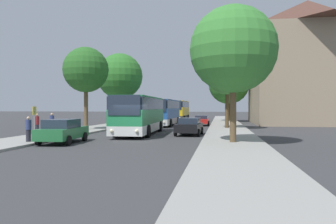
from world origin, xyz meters
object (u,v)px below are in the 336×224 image
(parked_car_left_curb, at_px, (63,131))
(pedestrian_walking_back, at_px, (52,123))
(pedestrian_waiting_far, at_px, (28,129))
(tree_right_near, at_px, (233,50))
(bus_middle, at_px, (164,112))
(parked_car_right_far, at_px, (202,120))
(pedestrian_waiting_near, at_px, (37,124))
(bus_stop_sign, at_px, (35,118))
(parked_car_right_near, at_px, (189,126))
(tree_left_far, at_px, (86,70))
(tree_left_near, at_px, (120,76))
(bus_rear, at_px, (179,110))
(bus_front, at_px, (140,114))
(tree_right_mid, at_px, (227,72))
(tree_right_far, at_px, (229,84))

(parked_car_left_curb, height_order, pedestrian_walking_back, pedestrian_walking_back)
(pedestrian_waiting_far, xyz_separation_m, tree_right_near, (12.84, 1.86, 5.01))
(bus_middle, distance_m, pedestrian_waiting_far, 22.36)
(parked_car_right_far, distance_m, pedestrian_waiting_near, 21.37)
(bus_stop_sign, distance_m, pedestrian_waiting_near, 3.02)
(parked_car_right_near, height_order, tree_left_far, tree_left_far)
(parked_car_right_near, relative_size, tree_left_near, 0.45)
(parked_car_right_far, height_order, tree_left_far, tree_left_far)
(pedestrian_walking_back, bearing_deg, parked_car_right_far, 129.58)
(bus_rear, distance_m, parked_car_right_near, 29.04)
(parked_car_right_far, height_order, tree_right_near, tree_right_near)
(parked_car_right_near, distance_m, tree_right_near, 8.88)
(bus_front, bearing_deg, bus_middle, 88.32)
(parked_car_right_far, xyz_separation_m, pedestrian_waiting_far, (-9.69, -22.73, 0.26))
(parked_car_left_curb, xyz_separation_m, tree_right_near, (10.93, 1.05, 5.15))
(tree_right_mid, bearing_deg, parked_car_right_near, -112.07)
(bus_middle, height_order, parked_car_right_far, bus_middle)
(pedestrian_waiting_near, bearing_deg, pedestrian_walking_back, 49.67)
(bus_rear, height_order, tree_right_mid, tree_right_mid)
(parked_car_left_curb, xyz_separation_m, parked_car_right_far, (7.78, 21.92, -0.11))
(pedestrian_walking_back, bearing_deg, bus_stop_sign, -6.12)
(tree_right_near, bearing_deg, parked_car_right_near, 117.82)
(bus_stop_sign, xyz_separation_m, tree_left_far, (0.01, 9.10, 4.46))
(bus_middle, xyz_separation_m, bus_rear, (-0.09, 15.12, 0.07))
(bus_front, height_order, bus_stop_sign, bus_front)
(bus_rear, relative_size, pedestrian_walking_back, 6.41)
(pedestrian_waiting_near, xyz_separation_m, tree_left_far, (1.40, 6.49, 5.04))
(bus_front, relative_size, bus_rear, 1.01)
(parked_car_right_near, xyz_separation_m, pedestrian_waiting_near, (-12.00, -3.03, 0.24))
(pedestrian_waiting_near, bearing_deg, tree_left_far, 76.00)
(bus_middle, relative_size, bus_stop_sign, 4.53)
(bus_middle, relative_size, tree_right_far, 1.12)
(bus_middle, xyz_separation_m, tree_right_near, (7.80, -19.91, 4.21))
(parked_car_left_curb, relative_size, tree_left_far, 0.55)
(parked_car_right_near, bearing_deg, pedestrian_waiting_far, 44.24)
(tree_right_far, bearing_deg, parked_car_right_near, -98.43)
(bus_front, height_order, pedestrian_waiting_near, bus_front)
(bus_front, relative_size, parked_car_right_far, 2.84)
(bus_rear, relative_size, tree_right_far, 1.19)
(bus_stop_sign, distance_m, pedestrian_walking_back, 3.68)
(parked_car_left_curb, relative_size, pedestrian_waiting_near, 2.69)
(parked_car_left_curb, distance_m, pedestrian_walking_back, 6.49)
(parked_car_right_far, relative_size, pedestrian_waiting_near, 2.33)
(bus_rear, height_order, parked_car_right_near, bus_rear)
(pedestrian_waiting_far, bearing_deg, bus_rear, -132.29)
(pedestrian_waiting_near, xyz_separation_m, pedestrian_waiting_far, (2.53, -5.20, -0.05))
(bus_front, distance_m, parked_car_right_far, 14.87)
(parked_car_right_near, height_order, pedestrian_waiting_near, pedestrian_waiting_near)
(bus_stop_sign, bearing_deg, parked_car_right_far, 61.73)
(tree_right_near, bearing_deg, tree_left_near, 125.19)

